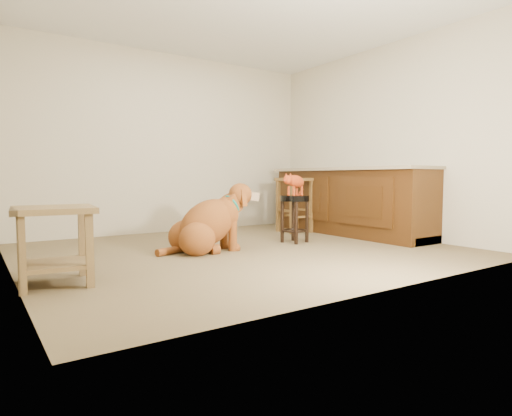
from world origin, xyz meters
TOP-DOWN VIEW (x-y plane):
  - floor at (0.00, 0.00)m, footprint 4.50×4.00m
  - room_shell at (0.00, 0.00)m, footprint 4.54×4.04m
  - cabinet_run at (1.94, 0.30)m, footprint 0.70×2.56m
  - padded_stool at (0.82, 0.13)m, footprint 0.36×0.36m
  - wood_stool at (1.46, 0.91)m, footprint 0.45×0.45m
  - side_table at (-2.00, -0.49)m, footprint 0.61×0.61m
  - golden_retriever at (-0.37, 0.13)m, footprint 1.25×0.62m
  - tabby_kitten at (0.81, 0.12)m, footprint 0.46×0.26m

SIDE VIEW (x-z plane):
  - floor at x=0.00m, z-range -0.01..0.01m
  - golden_retriever at x=-0.37m, z-range -0.10..0.69m
  - side_table at x=-2.00m, z-range 0.09..0.68m
  - padded_stool at x=0.82m, z-range 0.12..0.70m
  - wood_stool at x=1.46m, z-range 0.02..0.82m
  - cabinet_run at x=1.94m, z-range -0.03..0.91m
  - tabby_kitten at x=0.81m, z-range 0.60..0.90m
  - room_shell at x=0.00m, z-range 0.37..2.99m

